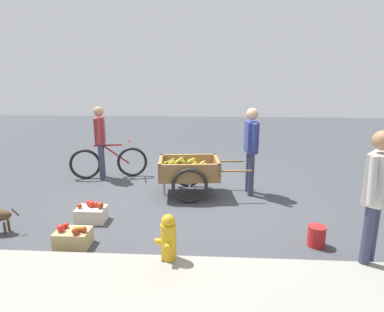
{
  "coord_description": "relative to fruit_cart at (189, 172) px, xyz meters",
  "views": [
    {
      "loc": [
        -0.31,
        5.8,
        2.19
      ],
      "look_at": [
        0.04,
        -0.0,
        0.75
      ],
      "focal_mm": 30.48,
      "sensor_mm": 36.0,
      "label": 1
    }
  ],
  "objects": [
    {
      "name": "ground_plane",
      "position": [
        -0.1,
        0.01,
        -0.44
      ],
      "size": [
        24.0,
        24.0,
        0.0
      ],
      "primitive_type": "plane",
      "color": "#3D3F44"
    },
    {
      "name": "fruit_cart",
      "position": [
        0.0,
        0.0,
        0.0
      ],
      "size": [
        1.72,
        1.0,
        0.69
      ],
      "color": "olive",
      "rests_on": "ground"
    },
    {
      "name": "vendor_person",
      "position": [
        -1.15,
        -0.12,
        0.54
      ],
      "size": [
        0.24,
        0.56,
        1.63
      ],
      "color": "#333851",
      "rests_on": "ground"
    },
    {
      "name": "bicycle",
      "position": [
        1.81,
        -0.93,
        -0.09
      ],
      "size": [
        1.62,
        0.57,
        0.85
      ],
      "color": "black",
      "rests_on": "ground"
    },
    {
      "name": "cyclist_person",
      "position": [
        1.96,
        -0.89,
        0.49
      ],
      "size": [
        0.28,
        0.55,
        1.56
      ],
      "color": "#333851",
      "rests_on": "ground"
    },
    {
      "name": "fire_hydrant",
      "position": [
        0.06,
        2.44,
        -0.1
      ],
      "size": [
        0.25,
        0.25,
        0.67
      ],
      "color": "gold",
      "rests_on": "ground"
    },
    {
      "name": "plastic_bucket",
      "position": [
        -1.82,
        1.81,
        -0.3
      ],
      "size": [
        0.23,
        0.23,
        0.28
      ],
      "primitive_type": "cylinder",
      "color": "#B21E1E",
      "rests_on": "ground"
    },
    {
      "name": "apple_crate",
      "position": [
        1.41,
        1.26,
        -0.31
      ],
      "size": [
        0.44,
        0.32,
        0.32
      ],
      "color": "beige",
      "rests_on": "ground"
    },
    {
      "name": "mixed_fruit_crate",
      "position": [
        1.38,
        2.02,
        -0.31
      ],
      "size": [
        0.44,
        0.32,
        0.32
      ],
      "color": "tan",
      "rests_on": "ground"
    },
    {
      "name": "bystander_person",
      "position": [
        -2.24,
        2.31,
        0.54
      ],
      "size": [
        0.37,
        0.49,
        1.63
      ],
      "color": "#333851",
      "rests_on": "ground"
    }
  ]
}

